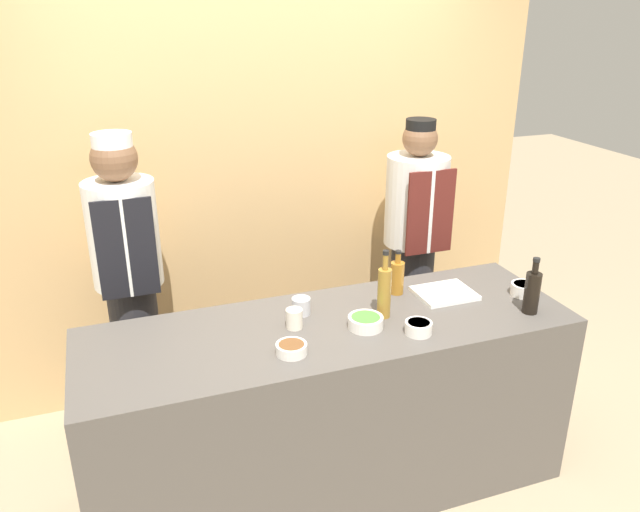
{
  "coord_description": "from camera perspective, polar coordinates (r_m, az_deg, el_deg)",
  "views": [
    {
      "loc": [
        -0.89,
        -2.33,
        2.26
      ],
      "look_at": [
        0.0,
        0.15,
        1.19
      ],
      "focal_mm": 35.0,
      "sensor_mm": 36.0,
      "label": 1
    }
  ],
  "objects": [
    {
      "name": "sauce_bowl_red",
      "position": [
        2.79,
        8.99,
        -6.44
      ],
      "size": [
        0.12,
        0.12,
        0.06
      ],
      "color": "white",
      "rests_on": "counter"
    },
    {
      "name": "ground_plane",
      "position": [
        3.37,
        0.89,
        -19.98
      ],
      "size": [
        14.0,
        14.0,
        0.0
      ],
      "primitive_type": "plane",
      "color": "tan"
    },
    {
      "name": "bottle_vinegar",
      "position": [
        2.87,
        5.9,
        -3.22
      ],
      "size": [
        0.06,
        0.06,
        0.33
      ],
      "color": "olive",
      "rests_on": "counter"
    },
    {
      "name": "sauce_bowl_orange",
      "position": [
        3.26,
        18.13,
        -2.84
      ],
      "size": [
        0.13,
        0.13,
        0.06
      ],
      "color": "white",
      "rests_on": "counter"
    },
    {
      "name": "bottle_soy",
      "position": [
        3.06,
        18.83,
        -3.08
      ],
      "size": [
        0.07,
        0.07,
        0.28
      ],
      "color": "black",
      "rests_on": "counter"
    },
    {
      "name": "chef_left",
      "position": [
        3.37,
        -17.01,
        -2.19
      ],
      "size": [
        0.35,
        0.35,
        1.69
      ],
      "color": "#28282D",
      "rests_on": "ground_plane"
    },
    {
      "name": "counter",
      "position": [
        3.08,
        0.95,
        -13.72
      ],
      "size": [
        2.25,
        0.73,
        0.91
      ],
      "color": "#514C47",
      "rests_on": "ground_plane"
    },
    {
      "name": "cup_steel",
      "position": [
        2.91,
        -1.74,
        -4.59
      ],
      "size": [
        0.09,
        0.09,
        0.08
      ],
      "color": "#B7B7BC",
      "rests_on": "counter"
    },
    {
      "name": "sauce_bowl_brown",
      "position": [
        2.61,
        -2.63,
        -8.42
      ],
      "size": [
        0.13,
        0.13,
        0.05
      ],
      "color": "white",
      "rests_on": "counter"
    },
    {
      "name": "bottle_amber",
      "position": [
        3.12,
        7.07,
        -1.89
      ],
      "size": [
        0.07,
        0.07,
        0.23
      ],
      "color": "#9E661E",
      "rests_on": "counter"
    },
    {
      "name": "cutting_board",
      "position": [
        3.17,
        11.31,
        -3.35
      ],
      "size": [
        0.28,
        0.23,
        0.02
      ],
      "color": "white",
      "rests_on": "counter"
    },
    {
      "name": "cup_cream",
      "position": [
        2.79,
        -2.37,
        -5.74
      ],
      "size": [
        0.07,
        0.07,
        0.09
      ],
      "color": "silver",
      "rests_on": "counter"
    },
    {
      "name": "cabinet_wall",
      "position": [
        3.78,
        -5.42,
        5.85
      ],
      "size": [
        3.41,
        0.18,
        2.4
      ],
      "color": "tan",
      "rests_on": "ground_plane"
    },
    {
      "name": "sauce_bowl_green",
      "position": [
        2.81,
        4.19,
        -6.0
      ],
      "size": [
        0.16,
        0.16,
        0.05
      ],
      "color": "white",
      "rests_on": "counter"
    },
    {
      "name": "chef_right",
      "position": [
        3.79,
        8.56,
        0.86
      ],
      "size": [
        0.36,
        0.36,
        1.66
      ],
      "color": "#28282D",
      "rests_on": "ground_plane"
    }
  ]
}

